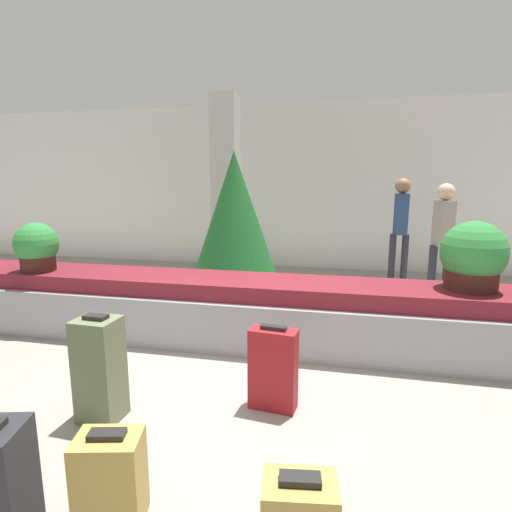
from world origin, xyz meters
The scene contains 12 objects.
ground_plane centered at (0.00, 0.00, 0.00)m, with size 18.00×18.00×0.00m, color gray.
back_wall centered at (0.00, 5.27, 1.60)m, with size 18.00×0.06×3.20m.
carousel centered at (0.00, 1.28, 0.33)m, with size 7.46×0.88×0.69m.
pillar centered at (-1.22, 4.31, 1.60)m, with size 0.45×0.45×3.20m.
suitcase_0 centered at (0.40, 0.06, 0.31)m, with size 0.37×0.20×0.65m.
suitcase_2 centered at (-0.22, -1.14, 0.24)m, with size 0.36×0.29×0.50m.
suitcase_5 centered at (-0.79, -0.34, 0.38)m, with size 0.30×0.27×0.79m.
potted_plant_0 centered at (2.08, 1.33, 1.00)m, with size 0.59×0.59×0.65m.
potted_plant_1 centered at (-2.54, 1.16, 0.96)m, with size 0.48×0.48×0.56m.
traveler_0 centered at (1.80, 4.24, 1.06)m, with size 0.31×0.33×1.76m.
traveler_1 centered at (2.25, 3.32, 1.00)m, with size 0.31×0.35×1.68m.
decorated_tree centered at (-0.64, 2.81, 1.15)m, with size 1.35×1.35×2.13m.
Camera 1 is at (0.86, -2.70, 1.69)m, focal length 28.00 mm.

